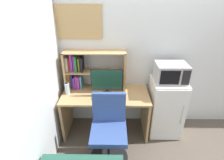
# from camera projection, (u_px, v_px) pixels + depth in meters

# --- Properties ---
(wall_back) EXTENTS (6.40, 0.04, 2.60)m
(wall_back) POSITION_uv_depth(u_px,v_px,m) (190.00, 51.00, 2.72)
(wall_back) COLOR silver
(wall_back) RESTS_ON ground_plane
(desk) EXTENTS (1.32, 0.62, 0.73)m
(desk) POSITION_uv_depth(u_px,v_px,m) (106.00, 105.00, 2.80)
(desk) COLOR tan
(desk) RESTS_ON ground_plane
(hutch_bookshelf) EXTENTS (0.94, 0.25, 0.61)m
(hutch_bookshelf) POSITION_uv_depth(u_px,v_px,m) (85.00, 69.00, 2.74)
(hutch_bookshelf) COLOR tan
(hutch_bookshelf) RESTS_ON desk
(monitor) EXTENTS (0.46, 0.22, 0.42)m
(monitor) POSITION_uv_depth(u_px,v_px,m) (107.00, 82.00, 2.57)
(monitor) COLOR black
(monitor) RESTS_ON desk
(keyboard) EXTENTS (0.41, 0.15, 0.02)m
(keyboard) POSITION_uv_depth(u_px,v_px,m) (107.00, 96.00, 2.61)
(keyboard) COLOR #333338
(keyboard) RESTS_ON desk
(computer_mouse) EXTENTS (0.06, 0.10, 0.04)m
(computer_mouse) POSITION_uv_depth(u_px,v_px,m) (124.00, 96.00, 2.61)
(computer_mouse) COLOR silver
(computer_mouse) RESTS_ON desk
(water_bottle) EXTENTS (0.07, 0.07, 0.20)m
(water_bottle) POSITION_uv_depth(u_px,v_px,m) (67.00, 88.00, 2.66)
(water_bottle) COLOR silver
(water_bottle) RESTS_ON desk
(mini_fridge) EXTENTS (0.50, 0.51, 0.94)m
(mini_fridge) POSITION_uv_depth(u_px,v_px,m) (165.00, 107.00, 2.83)
(mini_fridge) COLOR white
(mini_fridge) RESTS_ON ground_plane
(microwave) EXTENTS (0.44, 0.35, 0.27)m
(microwave) POSITION_uv_depth(u_px,v_px,m) (171.00, 73.00, 2.56)
(microwave) COLOR #ADADB2
(microwave) RESTS_ON mini_fridge
(desk_chair) EXTENTS (0.53, 0.53, 0.96)m
(desk_chair) POSITION_uv_depth(u_px,v_px,m) (109.00, 133.00, 2.38)
(desk_chair) COLOR black
(desk_chair) RESTS_ON ground_plane
(wall_corkboard) EXTENTS (0.69, 0.02, 0.48)m
(wall_corkboard) POSITION_uv_depth(u_px,v_px,m) (78.00, 22.00, 2.52)
(wall_corkboard) COLOR tan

